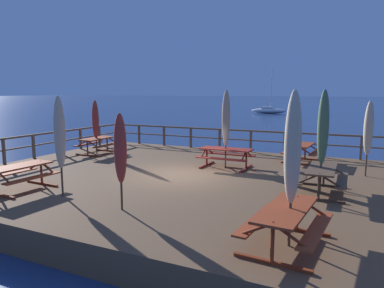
# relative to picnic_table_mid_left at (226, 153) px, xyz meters

# --- Properties ---
(ground_plane) EXTENTS (600.00, 600.00, 0.00)m
(ground_plane) POSITION_rel_picnic_table_mid_left_xyz_m (-1.03, -1.88, -1.29)
(ground_plane) COLOR navy
(wooden_deck) EXTENTS (15.26, 12.18, 0.73)m
(wooden_deck) POSITION_rel_picnic_table_mid_left_xyz_m (-1.03, -1.88, -0.93)
(wooden_deck) COLOR brown
(wooden_deck) RESTS_ON ground
(railing_waterside_far) EXTENTS (15.06, 0.10, 1.09)m
(railing_waterside_far) POSITION_rel_picnic_table_mid_left_xyz_m (-1.03, 4.06, 0.18)
(railing_waterside_far) COLOR brown
(railing_waterside_far) RESTS_ON wooden_deck
(railing_side_left) EXTENTS (0.10, 11.98, 1.09)m
(railing_side_left) POSITION_rel_picnic_table_mid_left_xyz_m (-8.51, -1.88, 0.17)
(railing_side_left) COLOR brown
(railing_side_left) RESTS_ON wooden_deck
(picnic_table_mid_left) EXTENTS (2.02, 1.41, 0.78)m
(picnic_table_mid_left) POSITION_rel_picnic_table_mid_left_xyz_m (0.00, 0.00, 0.00)
(picnic_table_mid_left) COLOR maroon
(picnic_table_mid_left) RESTS_ON wooden_deck
(picnic_table_front_right) EXTENTS (1.55, 2.21, 0.78)m
(picnic_table_front_right) POSITION_rel_picnic_table_mid_left_xyz_m (3.59, -6.36, 0.00)
(picnic_table_front_right) COLOR #993819
(picnic_table_front_right) RESTS_ON wooden_deck
(picnic_table_back_left) EXTENTS (1.50, 1.74, 0.78)m
(picnic_table_back_left) POSITION_rel_picnic_table_mid_left_xyz_m (2.52, 2.47, -0.01)
(picnic_table_back_left) COLOR #993819
(picnic_table_back_left) RESTS_ON wooden_deck
(picnic_table_front_left) EXTENTS (1.50, 1.91, 0.78)m
(picnic_table_front_left) POSITION_rel_picnic_table_mid_left_xyz_m (-4.50, -5.79, -0.01)
(picnic_table_front_left) COLOR #993819
(picnic_table_front_left) RESTS_ON wooden_deck
(picnic_table_mid_centre) EXTENTS (1.46, 1.90, 0.78)m
(picnic_table_mid_centre) POSITION_rel_picnic_table_mid_left_xyz_m (-6.75, 0.36, -0.00)
(picnic_table_mid_centre) COLOR #993819
(picnic_table_mid_centre) RESTS_ON wooden_deck
(picnic_table_mid_right) EXTENTS (1.45, 2.11, 0.78)m
(picnic_table_mid_right) POSITION_rel_picnic_table_mid_left_xyz_m (3.80, -2.17, 0.00)
(picnic_table_mid_right) COLOR brown
(picnic_table_mid_right) RESTS_ON wooden_deck
(patio_umbrella_tall_back_left) EXTENTS (0.32, 0.32, 3.05)m
(patio_umbrella_tall_back_left) POSITION_rel_picnic_table_mid_left_xyz_m (0.00, -0.07, 1.38)
(patio_umbrella_tall_back_left) COLOR #4C3828
(patio_umbrella_tall_back_left) RESTS_ON wooden_deck
(patio_umbrella_short_front) EXTENTS (0.32, 0.32, 3.02)m
(patio_umbrella_short_front) POSITION_rel_picnic_table_mid_left_xyz_m (3.65, -6.34, 1.36)
(patio_umbrella_short_front) COLOR #4C3828
(patio_umbrella_short_front) RESTS_ON wooden_deck
(patio_umbrella_tall_back_right) EXTENTS (0.32, 0.32, 2.88)m
(patio_umbrella_tall_back_right) POSITION_rel_picnic_table_mid_left_xyz_m (-2.85, -5.75, 1.27)
(patio_umbrella_tall_back_right) COLOR #4C3828
(patio_umbrella_tall_back_right) RESTS_ON wooden_deck
(patio_umbrella_short_back) EXTENTS (0.32, 0.32, 2.47)m
(patio_umbrella_short_back) POSITION_rel_picnic_table_mid_left_xyz_m (-0.59, -5.98, 1.00)
(patio_umbrella_short_back) COLOR #4C3828
(patio_umbrella_short_back) RESTS_ON wooden_deck
(patio_umbrella_tall_front) EXTENTS (0.32, 0.32, 2.58)m
(patio_umbrella_tall_front) POSITION_rel_picnic_table_mid_left_xyz_m (-6.78, 0.31, 1.08)
(patio_umbrella_tall_front) COLOR #4C3828
(patio_umbrella_tall_front) RESTS_ON wooden_deck
(patio_umbrella_tall_mid_right) EXTENTS (0.32, 0.32, 3.05)m
(patio_umbrella_tall_mid_right) POSITION_rel_picnic_table_mid_left_xyz_m (3.77, -2.19, 1.38)
(patio_umbrella_tall_mid_right) COLOR #4C3828
(patio_umbrella_tall_mid_right) RESTS_ON wooden_deck
(patio_umbrella_tall_mid_left) EXTENTS (0.32, 0.32, 2.67)m
(patio_umbrella_tall_mid_left) POSITION_rel_picnic_table_mid_left_xyz_m (4.99, 0.76, 1.14)
(patio_umbrella_tall_mid_left) COLOR #4C3828
(patio_umbrella_tall_mid_left) RESTS_ON wooden_deck
(sailboat_distant) EXTENTS (6.09, 2.04, 7.72)m
(sailboat_distant) POSITION_rel_picnic_table_mid_left_xyz_m (-10.17, 48.79, -0.78)
(sailboat_distant) COLOR white
(sailboat_distant) RESTS_ON ground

